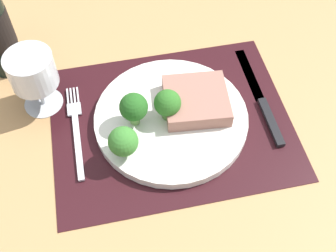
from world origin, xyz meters
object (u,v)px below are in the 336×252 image
steak (196,101)px  wine_glass (33,73)px  plate (171,118)px  fork (76,129)px  knife (262,102)px

steak → wine_glass: size_ratio=0.92×
plate → wine_glass: (-21.33, 8.73, 6.84)cm
fork → steak: bearing=1.8°
fork → knife: (32.77, -0.89, 0.05)cm
plate → knife: plate is taller
plate → knife: size_ratio=1.14×
fork → wine_glass: 11.63cm
steak → wine_glass: 27.39cm
fork → wine_glass: bearing=127.7°
plate → fork: plate is taller
steak → fork: steak is taller
knife → fork: bearing=177.3°
plate → knife: (16.66, 0.53, -0.50)cm
plate → wine_glass: size_ratio=2.27×
plate → fork: bearing=175.0°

